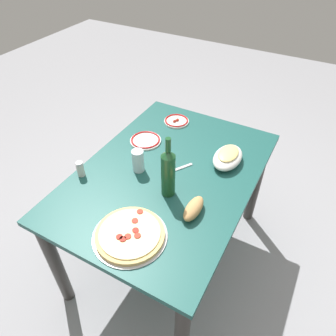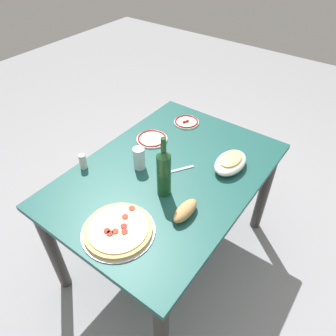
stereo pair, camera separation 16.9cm
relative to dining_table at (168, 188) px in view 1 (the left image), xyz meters
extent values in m
plane|color=gray|center=(0.00, 0.00, -0.63)|extent=(8.00, 8.00, 0.00)
cube|color=#194C47|center=(0.00, 0.00, 0.11)|extent=(1.28, 0.90, 0.03)
cylinder|color=#33302D|center=(-0.58, -0.39, -0.27)|extent=(0.07, 0.07, 0.72)
cylinder|color=#33302D|center=(0.58, -0.39, -0.27)|extent=(0.07, 0.07, 0.72)
cylinder|color=#33302D|center=(-0.58, 0.39, -0.27)|extent=(0.07, 0.07, 0.72)
cylinder|color=#33302D|center=(0.58, 0.39, -0.27)|extent=(0.07, 0.07, 0.72)
cylinder|color=#B7B7BC|center=(-0.45, -0.06, 0.13)|extent=(0.33, 0.33, 0.01)
cylinder|color=#DBB26B|center=(-0.45, -0.06, 0.14)|extent=(0.31, 0.31, 0.02)
cylinder|color=beige|center=(-0.45, -0.06, 0.15)|extent=(0.27, 0.27, 0.01)
cylinder|color=#B22D1E|center=(-0.33, -0.03, 0.16)|extent=(0.03, 0.03, 0.00)
cylinder|color=#B22D1E|center=(-0.39, -0.04, 0.16)|extent=(0.03, 0.03, 0.00)
cylinder|color=maroon|center=(-0.50, -0.03, 0.16)|extent=(0.03, 0.03, 0.00)
cylinder|color=maroon|center=(-0.43, -0.08, 0.16)|extent=(0.03, 0.03, 0.00)
cylinder|color=#B22D1E|center=(-0.48, -0.06, 0.16)|extent=(0.03, 0.03, 0.00)
cylinder|color=maroon|center=(-0.50, -0.05, 0.16)|extent=(0.03, 0.03, 0.00)
cylinder|color=#B22D1E|center=(-0.45, -0.10, 0.16)|extent=(0.03, 0.03, 0.00)
ellipsoid|color=white|center=(0.23, -0.25, 0.16)|extent=(0.24, 0.15, 0.07)
ellipsoid|color=#AD2819|center=(0.23, -0.25, 0.17)|extent=(0.20, 0.12, 0.03)
ellipsoid|color=#EACC75|center=(0.23, -0.25, 0.19)|extent=(0.17, 0.10, 0.02)
cylinder|color=#194723|center=(-0.14, -0.08, 0.24)|extent=(0.07, 0.07, 0.24)
cone|color=#194723|center=(-0.14, -0.08, 0.38)|extent=(0.07, 0.07, 0.03)
cylinder|color=#194723|center=(-0.14, -0.08, 0.43)|extent=(0.03, 0.03, 0.07)
cylinder|color=silver|center=(-0.06, 0.15, 0.19)|extent=(0.06, 0.06, 0.13)
cylinder|color=white|center=(0.18, 0.26, 0.13)|extent=(0.19, 0.19, 0.01)
torus|color=red|center=(0.18, 0.26, 0.14)|extent=(0.18, 0.18, 0.01)
cylinder|color=white|center=(0.46, 0.19, 0.13)|extent=(0.16, 0.16, 0.01)
torus|color=red|center=(0.46, 0.19, 0.14)|extent=(0.15, 0.15, 0.01)
cube|color=#AD2819|center=(0.45, 0.19, 0.14)|extent=(0.01, 0.01, 0.01)
cube|color=#AD2819|center=(0.46, 0.19, 0.14)|extent=(0.01, 0.01, 0.01)
cube|color=#AD2819|center=(0.44, 0.20, 0.14)|extent=(0.01, 0.01, 0.01)
cube|color=#AD2819|center=(0.47, 0.18, 0.14)|extent=(0.01, 0.01, 0.01)
ellipsoid|color=tan|center=(-0.20, -0.25, 0.16)|extent=(0.17, 0.07, 0.06)
cylinder|color=silver|center=(-0.24, 0.40, 0.16)|extent=(0.04, 0.04, 0.07)
cylinder|color=#B7B7BC|center=(-0.24, 0.40, 0.21)|extent=(0.04, 0.04, 0.01)
cube|color=#B7B7BC|center=(0.05, -0.04, 0.13)|extent=(0.15, 0.10, 0.00)
camera|label=1|loc=(-1.11, -0.61, 1.27)|focal=33.52mm
camera|label=2|loc=(-1.02, -0.75, 1.27)|focal=33.52mm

